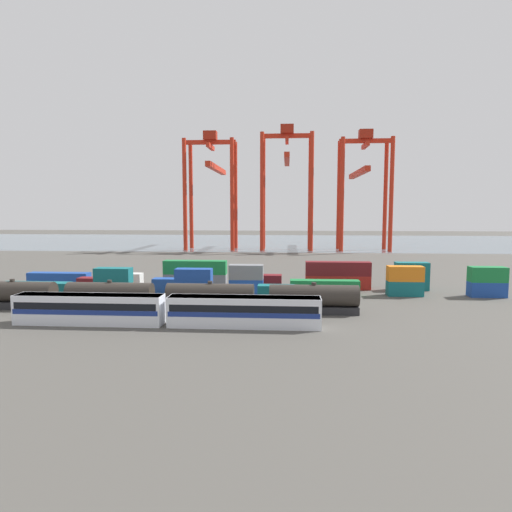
{
  "coord_description": "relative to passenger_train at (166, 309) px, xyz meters",
  "views": [
    {
      "loc": [
        6.99,
        -75.08,
        14.87
      ],
      "look_at": [
        0.57,
        15.77,
        5.51
      ],
      "focal_mm": 31.4,
      "sensor_mm": 36.0,
      "label": 1
    }
  ],
  "objects": [
    {
      "name": "shipping_container_7",
      "position": [
        -5.53,
        22.74,
        -0.84
      ],
      "size": [
        6.04,
        2.44,
        2.6
      ],
      "primitive_type": "cube",
      "color": "#1C4299",
      "rests_on": "ground_plane"
    },
    {
      "name": "gantry_crane_central",
      "position": [
        15.19,
        115.06,
        26.1
      ],
      "size": [
        19.45,
        33.68,
        46.06
      ],
      "color": "red",
      "rests_on": "ground_plane"
    },
    {
      "name": "shipping_container_9",
      "position": [
        8.33,
        22.74,
        1.76
      ],
      "size": [
        6.04,
        2.44,
        2.6
      ],
      "primitive_type": "cube",
      "color": "slate",
      "rests_on": "shipping_container_8"
    },
    {
      "name": "gantry_crane_west",
      "position": [
        -13.35,
        116.19,
        24.91
      ],
      "size": [
        19.09,
        40.81,
        44.05
      ],
      "color": "red",
      "rests_on": "ground_plane"
    },
    {
      "name": "shipping_container_12",
      "position": [
        36.07,
        22.74,
        1.76
      ],
      "size": [
        6.04,
        2.44,
        2.6
      ],
      "primitive_type": "cube",
      "color": "orange",
      "rests_on": "shipping_container_11"
    },
    {
      "name": "shipping_container_15",
      "position": [
        -29.33,
        28.6,
        -0.84
      ],
      "size": [
        12.1,
        2.44,
        2.6
      ],
      "primitive_type": "cube",
      "color": "#1C4299",
      "rests_on": "ground_plane"
    },
    {
      "name": "shipping_container_22",
      "position": [
        38.78,
        28.6,
        -0.84
      ],
      "size": [
        6.04,
        2.44,
        2.6
      ],
      "primitive_type": "cube",
      "color": "#146066",
      "rests_on": "ground_plane"
    },
    {
      "name": "shipping_container_21",
      "position": [
        25.16,
        28.6,
        1.76
      ],
      "size": [
        12.1,
        2.44,
        2.6
      ],
      "primitive_type": "cube",
      "color": "maroon",
      "rests_on": "shipping_container_20"
    },
    {
      "name": "passenger_train",
      "position": [
        0.0,
        0.0,
        0.0
      ],
      "size": [
        39.81,
        3.14,
        3.9
      ],
      "color": "silver",
      "rests_on": "ground_plane"
    },
    {
      "name": "shipping_container_17",
      "position": [
        -2.09,
        28.6,
        -0.84
      ],
      "size": [
        12.1,
        2.44,
        2.6
      ],
      "primitive_type": "cube",
      "color": "slate",
      "rests_on": "ground_plane"
    },
    {
      "name": "harbour_water",
      "position": [
        8.64,
        156.05,
        -2.14
      ],
      "size": [
        400.0,
        110.0,
        0.01
      ],
      "primitive_type": "cube",
      "color": "slate",
      "rests_on": "ground_plane"
    },
    {
      "name": "shipping_container_23",
      "position": [
        38.78,
        28.6,
        1.76
      ],
      "size": [
        6.04,
        2.44,
        2.6
      ],
      "primitive_type": "cube",
      "color": "#146066",
      "rests_on": "shipping_container_22"
    },
    {
      "name": "shipping_container_10",
      "position": [
        22.2,
        22.74,
        -0.84
      ],
      "size": [
        12.1,
        2.44,
        2.6
      ],
      "primitive_type": "cube",
      "color": "#197538",
      "rests_on": "ground_plane"
    },
    {
      "name": "shipping_container_6",
      "position": [
        -19.4,
        22.74,
        -0.84
      ],
      "size": [
        6.04,
        2.44,
        2.6
      ],
      "primitive_type": "cube",
      "color": "maroon",
      "rests_on": "ground_plane"
    },
    {
      "name": "gantry_crane_east",
      "position": [
        43.73,
        116.37,
        24.34
      ],
      "size": [
        19.0,
        41.9,
        43.94
      ],
      "color": "red",
      "rests_on": "ground_plane"
    },
    {
      "name": "shipping_container_2",
      "position": [
        -13.61,
        16.87,
        1.76
      ],
      "size": [
        6.04,
        2.44,
        2.6
      ],
      "primitive_type": "cube",
      "color": "#146066",
      "rests_on": "shipping_container_1"
    },
    {
      "name": "shipping_container_16",
      "position": [
        -15.71,
        28.6,
        -0.84
      ],
      "size": [
        6.04,
        2.44,
        2.6
      ],
      "primitive_type": "cube",
      "color": "silver",
      "rests_on": "ground_plane"
    },
    {
      "name": "shipping_container_1",
      "position": [
        -13.61,
        16.87,
        -0.84
      ],
      "size": [
        6.04,
        2.44,
        2.6
      ],
      "primitive_type": "cube",
      "color": "orange",
      "rests_on": "ground_plane"
    },
    {
      "name": "freight_tank_row",
      "position": [
        -3.17,
        8.21,
        0.02
      ],
      "size": [
        58.09,
        3.06,
        4.52
      ],
      "color": "#232326",
      "rests_on": "ground_plane"
    },
    {
      "name": "shipping_container_8",
      "position": [
        8.33,
        22.74,
        -0.84
      ],
      "size": [
        6.04,
        2.44,
        2.6
      ],
      "primitive_type": "cube",
      "color": "#1C4299",
      "rests_on": "ground_plane"
    },
    {
      "name": "shipping_container_0",
      "position": [
        -27.33,
        16.87,
        -0.84
      ],
      "size": [
        12.1,
        2.44,
        2.6
      ],
      "primitive_type": "cube",
      "color": "#146066",
      "rests_on": "ground_plane"
    },
    {
      "name": "shipping_container_5",
      "position": [
        13.83,
        16.87,
        -0.84
      ],
      "size": [
        6.04,
        2.44,
        2.6
      ],
      "primitive_type": "cube",
      "color": "#146066",
      "rests_on": "ground_plane"
    },
    {
      "name": "shipping_container_3",
      "position": [
        0.11,
        16.87,
        -0.84
      ],
      "size": [
        6.04,
        2.44,
        2.6
      ],
      "primitive_type": "cube",
      "color": "gold",
      "rests_on": "ground_plane"
    },
    {
      "name": "shipping_container_14",
      "position": [
        49.93,
        22.74,
        1.76
      ],
      "size": [
        6.04,
        2.44,
        2.6
      ],
      "primitive_type": "cube",
      "color": "#197538",
      "rests_on": "shipping_container_13"
    },
    {
      "name": "shipping_container_4",
      "position": [
        0.11,
        16.87,
        1.76
      ],
      "size": [
        6.04,
        2.44,
        2.6
      ],
      "primitive_type": "cube",
      "color": "#1C4299",
      "rests_on": "shipping_container_3"
    },
    {
      "name": "shipping_container_13",
      "position": [
        49.93,
        22.74,
        -0.84
      ],
      "size": [
        6.04,
        2.44,
        2.6
      ],
      "primitive_type": "cube",
      "color": "#1C4299",
      "rests_on": "ground_plane"
    },
    {
      "name": "ground_plane",
      "position": [
        8.64,
        59.28,
        -2.14
      ],
      "size": [
        420.0,
        420.0,
        0.0
      ],
      "primitive_type": "plane",
      "color": "#4C4944"
    },
    {
      "name": "shipping_container_20",
      "position": [
        25.16,
        28.6,
        -0.84
      ],
      "size": [
        12.1,
        2.44,
        2.6
      ],
      "primitive_type": "cube",
      "color": "#AD211C",
      "rests_on": "ground_plane"
    },
    {
      "name": "shipping_container_11",
      "position": [
        36.07,
        22.74,
        -0.84
      ],
      "size": [
        6.04,
        2.44,
        2.6
      ],
      "primitive_type": "cube",
      "color": "#146066",
      "rests_on": "ground_plane"
    },
    {
      "name": "shipping_container_18",
      "position": [
        -2.09,
        28.6,
        1.76
      ],
      "size": [
        12.1,
        2.44,
        2.6
      ],
      "primitive_type": "cube",
      "color": "#197538",
      "rests_on": "shipping_container_17"
    },
    {
      "name": "shipping_container_19",
      "position": [
        11.54,
        28.6,
        -0.84
      ],
      "size": [
        6.04,
        2.44,
        2.6
      ],
      "primitive_type": "cube",
      "color": "maroon",
      "rests_on": "ground_plane"
    }
  ]
}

